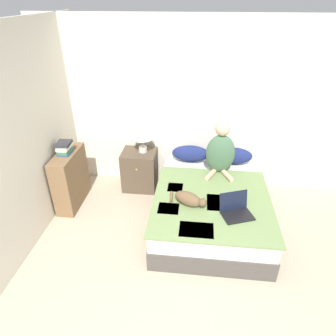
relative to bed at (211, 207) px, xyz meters
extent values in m
cube|color=silver|center=(-0.20, 1.04, 1.03)|extent=(5.01, 0.05, 2.55)
cube|color=silver|center=(-2.23, -0.54, 1.03)|extent=(0.05, 4.11, 2.55)
cube|color=#4C4742|center=(0.00, 0.01, -0.12)|extent=(1.44, 1.93, 0.26)
cube|color=silver|center=(0.00, 0.01, 0.12)|extent=(1.42, 1.90, 0.22)
cube|color=#758E56|center=(0.00, -0.19, 0.24)|extent=(1.49, 1.54, 0.02)
cube|color=#3D4784|center=(-0.53, -0.41, 0.25)|extent=(0.25, 0.22, 0.01)
cube|color=#3D4784|center=(-0.49, 0.05, 0.25)|extent=(0.20, 0.21, 0.01)
cube|color=#3D4784|center=(-0.18, -0.76, 0.25)|extent=(0.38, 0.26, 0.01)
cube|color=#3D4784|center=(0.13, -0.23, 0.25)|extent=(0.40, 0.35, 0.01)
ellipsoid|color=navy|center=(-0.32, 0.82, 0.38)|extent=(0.57, 0.25, 0.25)
ellipsoid|color=navy|center=(0.32, 0.82, 0.38)|extent=(0.57, 0.25, 0.25)
ellipsoid|color=#476B4C|center=(0.10, 0.53, 0.54)|extent=(0.41, 0.23, 0.58)
sphere|color=#DBB293|center=(0.10, 0.53, 0.93)|extent=(0.20, 0.20, 0.20)
cylinder|color=#DBB293|center=(-0.01, 0.39, 0.29)|extent=(0.18, 0.29, 0.07)
cylinder|color=#DBB293|center=(0.22, 0.39, 0.29)|extent=(0.18, 0.29, 0.07)
ellipsoid|color=brown|center=(-0.30, -0.31, 0.34)|extent=(0.40, 0.32, 0.17)
sphere|color=brown|center=(-0.13, -0.40, 0.36)|extent=(0.10, 0.10, 0.10)
cone|color=brown|center=(-0.11, -0.37, 0.40)|extent=(0.05, 0.05, 0.05)
cone|color=brown|center=(-0.14, -0.42, 0.40)|extent=(0.05, 0.05, 0.05)
cylinder|color=brown|center=(-0.52, -0.20, 0.27)|extent=(0.05, 0.20, 0.04)
cube|color=black|center=(0.29, -0.48, 0.26)|extent=(0.41, 0.34, 0.02)
cube|color=black|center=(0.24, -0.35, 0.38)|extent=(0.35, 0.18, 0.23)
cube|color=brown|center=(-1.12, 0.74, 0.07)|extent=(0.53, 0.44, 0.64)
sphere|color=tan|center=(-1.12, 0.51, 0.21)|extent=(0.03, 0.03, 0.03)
cylinder|color=beige|center=(-1.06, 0.76, 0.43)|extent=(0.13, 0.13, 0.08)
cylinder|color=beige|center=(-1.06, 0.76, 0.55)|extent=(0.02, 0.02, 0.15)
cone|color=white|center=(-1.06, 0.76, 0.73)|extent=(0.33, 0.33, 0.21)
cube|color=brown|center=(-2.04, 0.22, 0.17)|extent=(0.26, 0.75, 0.83)
cube|color=#334C8E|center=(-2.05, 0.22, 0.60)|extent=(0.16, 0.21, 0.02)
cube|color=#3D7A51|center=(-2.03, 0.22, 0.63)|extent=(0.15, 0.21, 0.04)
cube|color=beige|center=(-2.05, 0.21, 0.67)|extent=(0.15, 0.20, 0.02)
cube|color=beige|center=(-2.03, 0.22, 0.70)|extent=(0.17, 0.23, 0.03)
cube|color=#2D2D33|center=(-2.05, 0.23, 0.73)|extent=(0.20, 0.23, 0.04)
camera|label=1|loc=(-0.22, -3.28, 2.52)|focal=32.00mm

